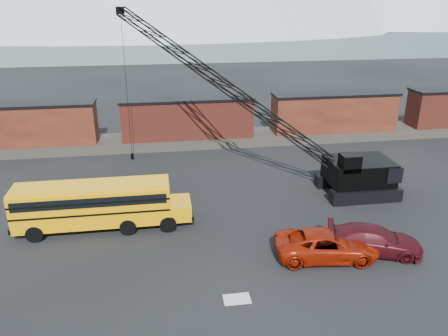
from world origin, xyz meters
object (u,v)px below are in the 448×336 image
at_px(school_bus, 99,204).
at_px(crawler_crane, 224,85).
at_px(red_pickup, 327,244).
at_px(maroon_suv, 374,240).

relative_size(school_bus, crawler_crane, 0.55).
bearing_deg(crawler_crane, red_pickup, -73.23).
relative_size(school_bus, red_pickup, 1.90).
bearing_deg(red_pickup, maroon_suv, -81.33).
bearing_deg(crawler_crane, maroon_suv, -62.00).
height_order(school_bus, maroon_suv, school_bus).
distance_m(maroon_suv, crawler_crane, 16.77).
height_order(red_pickup, crawler_crane, crawler_crane).
bearing_deg(maroon_suv, red_pickup, 112.24).
xyz_separation_m(school_bus, crawler_crane, (9.59, 7.92, 6.08)).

